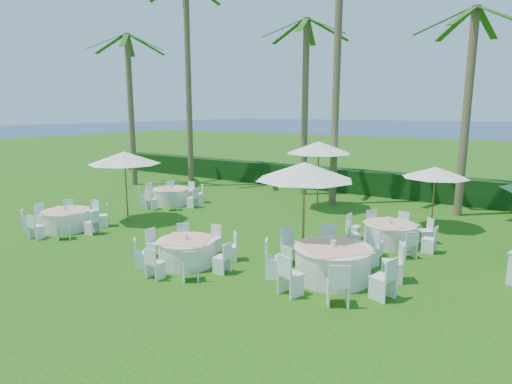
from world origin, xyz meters
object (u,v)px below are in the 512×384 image
Objects in this scene: banquet_table_a at (66,219)px; umbrella_c at (319,147)px; banquet_table_f at (389,234)px; umbrella_d at (436,172)px; banquet_table_c at (333,262)px; banquet_table_d at (172,196)px; umbrella_a at (124,158)px; umbrella_b at (305,171)px; banquet_table_b at (187,251)px.

umbrella_c is at bearing 52.46° from banquet_table_a.
umbrella_d reaches higher than banquet_table_f.
banquet_table_c reaches higher than banquet_table_d.
banquet_table_c reaches higher than banquet_table_f.
banquet_table_a is at bearing -113.26° from umbrella_a.
banquet_table_d is 7.05m from umbrella_c.
banquet_table_c is 1.26× the size of umbrella_a.
umbrella_d is at bearing 80.12° from banquet_table_c.
banquet_table_d is (0.16, 5.21, 0.01)m from banquet_table_a.
umbrella_a is (-9.46, -2.53, 2.10)m from banquet_table_f.
umbrella_b is at bearing -119.73° from banquet_table_f.
umbrella_a reaches higher than banquet_table_b.
banquet_table_f is (10.18, -0.64, -0.01)m from banquet_table_d.
banquet_table_a is 0.84× the size of banquet_table_c.
banquet_table_b is at bearing -90.93° from umbrella_c.
umbrella_b reaches higher than banquet_table_c.
banquet_table_d is 10.20m from banquet_table_f.
banquet_table_f is (10.34, 4.57, -0.00)m from banquet_table_a.
banquet_table_f is 0.99× the size of umbrella_b.
banquet_table_d is 1.25× the size of umbrella_d.
umbrella_c reaches higher than banquet_table_d.
banquet_table_f is 10.02m from umbrella_a.
umbrella_a reaches higher than banquet_table_f.
umbrella_b is at bearing -2.56° from umbrella_a.
umbrella_b is at bearing 11.03° from banquet_table_a.
banquet_table_c is 2.60m from umbrella_b.
umbrella_a is 8.02m from umbrella_c.
banquet_table_c is at bearing -6.97° from umbrella_a.
banquet_table_c is 1.17× the size of banquet_table_d.
umbrella_c reaches higher than banquet_table_c.
banquet_table_a reaches higher than banquet_table_b.
umbrella_b is at bearing 36.65° from banquet_table_b.
umbrella_c is at bearing 117.77° from banquet_table_c.
banquet_table_d is 0.99× the size of umbrella_c.
banquet_table_c reaches higher than banquet_table_a.
umbrella_b is (7.82, -0.35, 0.14)m from umbrella_a.
banquet_table_a is at bearing -168.97° from umbrella_b.
banquet_table_b is at bearing -162.64° from banquet_table_c.
banquet_table_a is 1.24× the size of umbrella_d.
umbrella_c is (-4.16, 3.48, 2.31)m from banquet_table_f.
banquet_table_f is 0.97× the size of umbrella_c.
umbrella_d is (5.02, 7.73, 1.69)m from banquet_table_b.
banquet_table_a is 11.31m from banquet_table_f.
banquet_table_b is 0.99× the size of umbrella_b.
umbrella_b is 6.25m from umbrella_d.
umbrella_a reaches higher than banquet_table_c.
umbrella_a is (-9.05, 1.11, 2.03)m from banquet_table_c.
umbrella_b is at bearing -112.33° from umbrella_d.
banquet_table_b is (6.05, -0.27, -0.00)m from banquet_table_a.
banquet_table_d is at bearing 156.37° from banquet_table_c.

